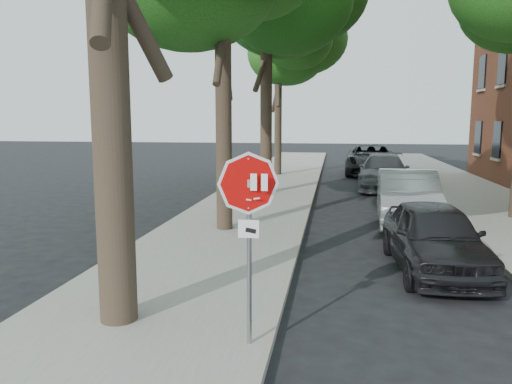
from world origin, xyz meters
TOP-DOWN VIEW (x-y plane):
  - ground at (0.00, 0.00)m, footprint 120.00×120.00m
  - sidewalk_left at (-2.50, 12.00)m, footprint 4.00×55.00m
  - sidewalk_right at (6.00, 12.00)m, footprint 4.00×55.00m
  - curb_left at (-0.45, 12.00)m, footprint 0.12×55.00m
  - curb_right at (3.95, 12.00)m, footprint 0.12×55.00m
  - stop_sign at (-0.70, -0.03)m, footprint 0.76×0.34m
  - tree_far at (-2.72, 21.11)m, footprint 5.29×4.91m
  - car_a at (2.48, 4.23)m, footprint 1.93×4.31m
  - car_b at (2.60, 9.07)m, footprint 1.97×4.95m
  - car_c at (2.60, 16.77)m, footprint 2.57×5.52m
  - car_d at (2.47, 22.84)m, footprint 3.08×6.27m

SIDE VIEW (x-z plane):
  - ground at x=0.00m, z-range 0.00..0.00m
  - sidewalk_left at x=-2.50m, z-range 0.00..0.12m
  - sidewalk_right at x=6.00m, z-range 0.00..0.12m
  - curb_left at x=-0.45m, z-range 0.00..0.13m
  - curb_right at x=3.95m, z-range 0.00..0.13m
  - car_a at x=2.48m, z-range 0.00..1.44m
  - car_c at x=2.60m, z-range 0.00..1.56m
  - car_b at x=2.60m, z-range 0.00..1.60m
  - car_d at x=2.47m, z-range 0.00..1.71m
  - stop_sign at x=-0.70m, z-range 0.64..3.25m
  - tree_far at x=-2.72m, z-range 2.55..11.88m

